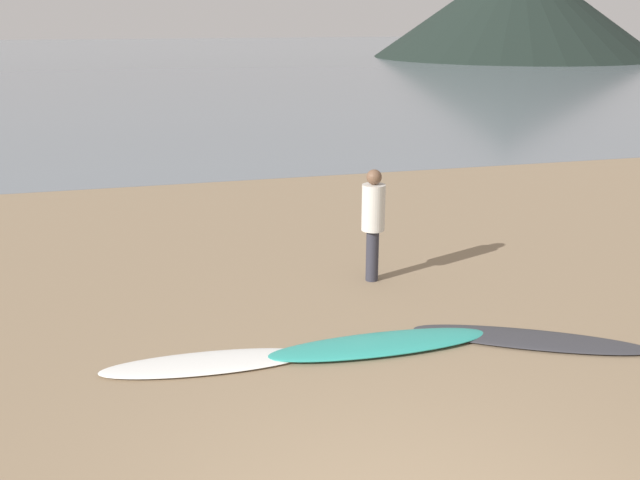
# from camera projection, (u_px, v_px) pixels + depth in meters

# --- Properties ---
(ground_plane) EXTENTS (120.00, 120.00, 0.20)m
(ground_plane) POSITION_uv_depth(u_px,v_px,m) (221.00, 208.00, 13.85)
(ground_plane) COLOR #8C7559
(ground_plane) RESTS_ON ground
(ocean_water) EXTENTS (140.00, 100.00, 0.01)m
(ocean_water) POSITION_uv_depth(u_px,v_px,m) (146.00, 57.00, 61.58)
(ocean_water) COLOR slate
(ocean_water) RESTS_ON ground
(headland_hill) EXTENTS (24.14, 24.14, 8.37)m
(headland_hill) POSITION_uv_depth(u_px,v_px,m) (517.00, 6.00, 60.10)
(headland_hill) COLOR black
(headland_hill) RESTS_ON ground
(surfboard_3) EXTENTS (2.23, 0.65, 0.06)m
(surfboard_3) POSITION_uv_depth(u_px,v_px,m) (206.00, 363.00, 7.42)
(surfboard_3) COLOR white
(surfboard_3) RESTS_ON ground
(surfboard_4) EXTENTS (2.54, 0.59, 0.10)m
(surfboard_4) POSITION_uv_depth(u_px,v_px,m) (380.00, 344.00, 7.80)
(surfboard_4) COLOR teal
(surfboard_4) RESTS_ON ground
(surfboard_5) EXTENTS (2.58, 1.70, 0.06)m
(surfboard_5) POSITION_uv_depth(u_px,v_px,m) (530.00, 339.00, 7.97)
(surfboard_5) COLOR #333338
(surfboard_5) RESTS_ON ground
(person_0) EXTENTS (0.32, 0.32, 1.57)m
(person_0) POSITION_uv_depth(u_px,v_px,m) (373.00, 216.00, 9.55)
(person_0) COLOR #2D2D38
(person_0) RESTS_ON ground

